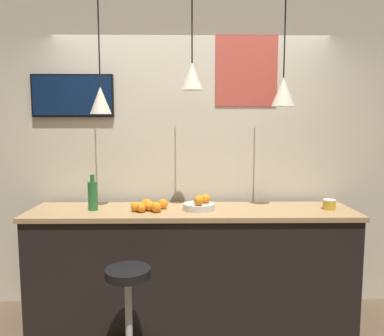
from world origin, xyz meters
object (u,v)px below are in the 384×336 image
at_px(bar_stool, 129,303).
at_px(mounted_tv, 73,96).
at_px(spread_jar, 329,204).
at_px(juice_bottle, 93,195).
at_px(fruit_bowl, 200,205).

bearing_deg(bar_stool, mounted_tv, 123.04).
bearing_deg(mounted_tv, bar_stool, -56.96).
relative_size(bar_stool, spread_jar, 6.77).
height_order(juice_bottle, mounted_tv, mounted_tv).
distance_m(spread_jar, mounted_tv, 2.44).
bearing_deg(bar_stool, juice_bottle, 122.75).
relative_size(juice_bottle, spread_jar, 2.85).
distance_m(fruit_bowl, mounted_tv, 1.52).
xyz_separation_m(juice_bottle, spread_jar, (1.98, 0.00, -0.08)).
bearing_deg(mounted_tv, juice_bottle, -56.52).
xyz_separation_m(fruit_bowl, mounted_tv, (-1.14, 0.39, 0.93)).
bearing_deg(bar_stool, spread_jar, 19.93).
relative_size(fruit_bowl, mounted_tv, 0.36).
distance_m(bar_stool, mounted_tv, 1.89).
height_order(bar_stool, mounted_tv, mounted_tv).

